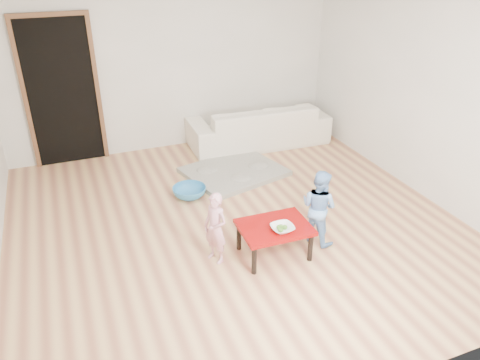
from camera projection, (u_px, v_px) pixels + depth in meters
floor at (234, 222)px, 5.46m from camera, size 5.00×5.00×0.01m
back_wall at (172, 63)px, 6.92m from camera, size 5.00×0.02×2.60m
right_wall at (424, 91)px, 5.69m from camera, size 0.02×5.00×2.60m
doorway at (62, 94)px, 6.51m from camera, size 1.02×0.08×2.11m
sofa at (258, 125)px, 7.41m from camera, size 2.21×0.93×0.64m
cushion at (234, 123)px, 7.03m from camera, size 0.46×0.42×0.11m
red_table at (274, 240)px, 4.82m from camera, size 0.73×0.56×0.36m
bowl at (282, 228)px, 4.65m from camera, size 0.23×0.23×0.06m
broccoli at (282, 228)px, 4.65m from camera, size 0.12×0.12×0.06m
child_pink at (215, 228)px, 4.65m from camera, size 0.29×0.33×0.76m
child_blue at (319, 207)px, 4.95m from camera, size 0.47×0.51×0.84m
basin at (189, 192)px, 5.97m from camera, size 0.43×0.43×0.13m
blanket at (234, 172)px, 6.57m from camera, size 1.48×1.33×0.06m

